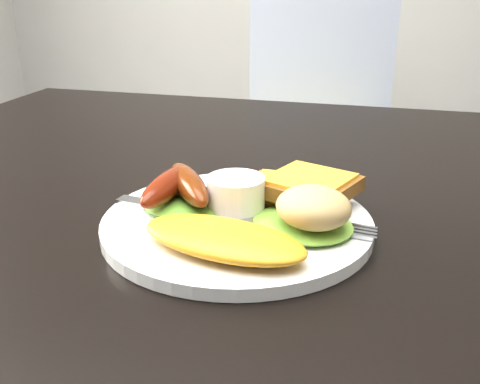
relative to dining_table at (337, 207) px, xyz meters
name	(u,v)px	position (x,y,z in m)	size (l,w,h in m)	color
dining_table	(337,207)	(0.00, 0.00, 0.00)	(1.20, 0.80, 0.04)	black
dining_chair	(309,145)	(-0.19, 1.15, -0.28)	(0.48, 0.48, 0.06)	tan
plate	(237,224)	(-0.08, -0.12, 0.03)	(0.24, 0.24, 0.01)	white
lettuce_left	(187,202)	(-0.13, -0.11, 0.04)	(0.09, 0.08, 0.01)	#4CA326
lettuce_right	(303,224)	(-0.02, -0.13, 0.04)	(0.09, 0.08, 0.01)	#428A1A
omelette	(223,239)	(-0.07, -0.18, 0.04)	(0.14, 0.06, 0.02)	orange
sausage_a	(168,185)	(-0.14, -0.11, 0.05)	(0.02, 0.10, 0.02)	#6E2305
sausage_b	(189,184)	(-0.13, -0.11, 0.05)	(0.02, 0.10, 0.02)	#5C330F
ramekin	(236,193)	(-0.08, -0.11, 0.05)	(0.05, 0.05, 0.03)	white
toast_a	(286,191)	(-0.04, -0.07, 0.04)	(0.07, 0.07, 0.01)	#955F30
toast_b	(309,186)	(-0.02, -0.08, 0.05)	(0.08, 0.08, 0.01)	brown
potato_salad	(313,207)	(-0.01, -0.14, 0.06)	(0.06, 0.06, 0.03)	#C9C488
fork	(204,214)	(-0.11, -0.13, 0.03)	(0.17, 0.01, 0.00)	#ADAFB7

